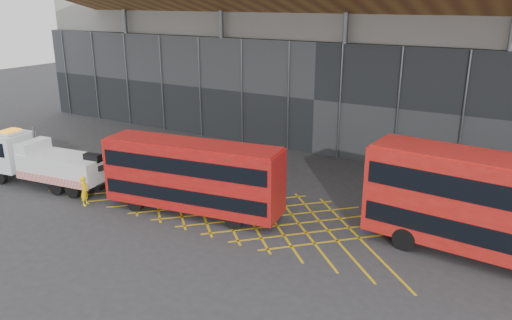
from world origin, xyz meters
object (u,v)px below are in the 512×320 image
Objects in this scene: bus_towed at (192,174)px; bus_second at (503,207)px; recovery_truck at (43,161)px; worker at (84,191)px.

bus_second is at bearing 1.16° from bus_towed.
worker is at bearing -18.30° from recovery_truck.
recovery_truck is 5.78× the size of worker.
bus_towed reaches higher than recovery_truck.
worker is at bearing -168.02° from bus_towed.
bus_second reaches higher than worker.
bus_towed is at bearing -165.94° from bus_second.
bus_towed reaches higher than worker.
worker is (4.46, -0.88, -0.70)m from recovery_truck.
bus_towed is 5.95× the size of worker.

